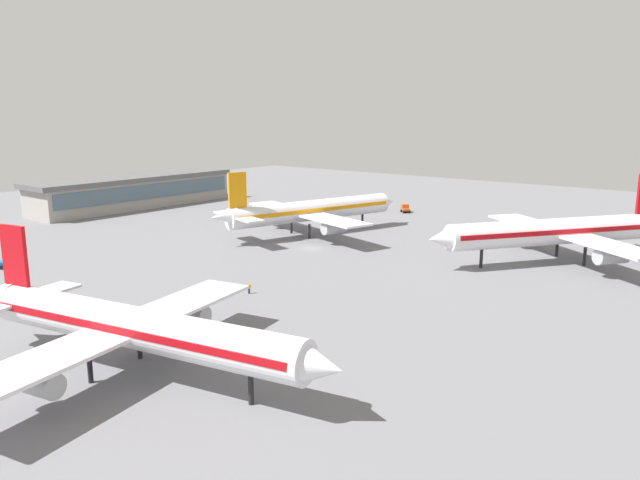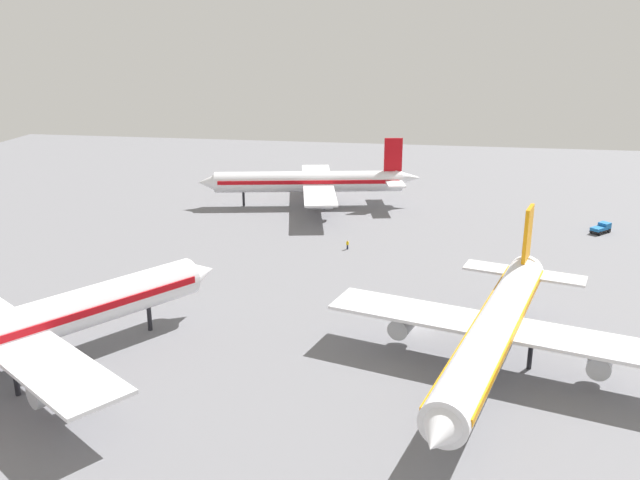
# 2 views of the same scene
# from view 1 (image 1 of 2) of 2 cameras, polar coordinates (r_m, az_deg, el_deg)

# --- Properties ---
(ground) EXTENTS (288.00, 288.00, 0.00)m
(ground) POSITION_cam_1_polar(r_m,az_deg,el_deg) (127.90, -0.79, -0.78)
(ground) COLOR slate
(terminal_building) EXTENTS (64.10, 15.23, 9.37)m
(terminal_building) POSITION_cam_1_polar(r_m,az_deg,el_deg) (191.77, -16.99, 4.41)
(terminal_building) COLOR #9E9993
(terminal_building) RESTS_ON ground
(airplane_at_gate) EXTENTS (39.98, 49.22, 15.07)m
(airplane_at_gate) POSITION_cam_1_polar(r_m,az_deg,el_deg) (68.98, -17.18, -7.80)
(airplane_at_gate) COLOR white
(airplane_at_gate) RESTS_ON ground
(airplane_taxiing) EXTENTS (50.34, 41.20, 15.63)m
(airplane_taxiing) POSITION_cam_1_polar(r_m,az_deg,el_deg) (141.30, -0.91, 2.78)
(airplane_taxiing) COLOR white
(airplane_taxiing) RESTS_ON ground
(airplane_distant) EXTENTS (46.40, 39.20, 16.37)m
(airplane_distant) POSITION_cam_1_polar(r_m,az_deg,el_deg) (123.77, 21.49, 0.77)
(airplane_distant) COLOR white
(airplane_distant) RESTS_ON ground
(baggage_tug) EXTENTS (3.68, 3.72, 2.30)m
(baggage_tug) POSITION_cam_1_polar(r_m,az_deg,el_deg) (175.25, 7.99, 2.96)
(baggage_tug) COLOR black
(baggage_tug) RESTS_ON ground
(ground_crew_worker) EXTENTS (0.54, 0.54, 1.67)m
(ground_crew_worker) POSITION_cam_1_polar(r_m,az_deg,el_deg) (96.83, -6.67, -4.52)
(ground_crew_worker) COLOR #1E2338
(ground_crew_worker) RESTS_ON ground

